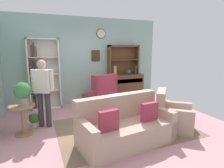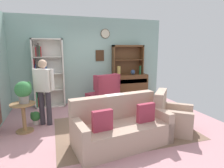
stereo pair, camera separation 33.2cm
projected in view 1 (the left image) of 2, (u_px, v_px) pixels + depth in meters
ground_plane at (111, 125)px, 4.53m from camera, size 5.40×4.60×0.02m
wall_back at (88, 61)px, 6.20m from camera, size 5.00×0.09×2.80m
area_rug at (124, 128)px, 4.32m from camera, size 2.99×2.12×0.01m
bookshelf at (41, 75)px, 5.56m from camera, size 0.90×0.30×2.10m
sideboard at (124, 86)px, 6.58m from camera, size 1.30×0.45×0.92m
sideboard_hutch at (123, 56)px, 6.48m from camera, size 1.10×0.26×1.00m
vase_tall at (115, 71)px, 6.26m from camera, size 0.11×0.11×0.31m
vase_round at (129, 72)px, 6.47m from camera, size 0.15×0.15×0.17m
bottle_wine at (136, 70)px, 6.54m from camera, size 0.07×0.07×0.30m
couch_floral at (125, 127)px, 3.59m from camera, size 1.90×1.10×0.90m
armchair_floral at (172, 116)px, 4.23m from camera, size 1.08×1.07×0.88m
wingback_chair at (101, 96)px, 5.72m from camera, size 1.00×1.01×1.05m
plant_stand at (23, 117)px, 3.92m from camera, size 0.52×0.52×0.64m
potted_plant_large at (23, 92)px, 3.85m from camera, size 0.35×0.35×0.48m
potted_plant_small at (34, 119)px, 4.35m from camera, size 0.23×0.23×0.32m
person_reading at (43, 89)px, 4.23m from camera, size 0.50×0.33×1.56m
coffee_table at (112, 110)px, 4.51m from camera, size 0.80×0.50×0.42m
book_stack at (117, 107)px, 4.46m from camera, size 0.15×0.14×0.04m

